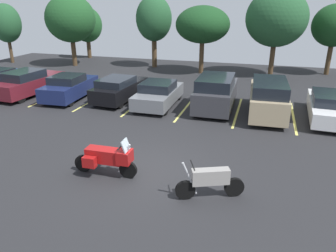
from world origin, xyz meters
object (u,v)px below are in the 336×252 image
car_charcoal (216,93)px  car_tan (268,98)px  motorcycle_touring (107,158)px  car_navy (69,87)px  motorcycle_second (210,181)px  car_black (119,89)px  car_maroon (28,83)px  car_white (329,106)px  car_grey (158,94)px

car_charcoal → car_tan: (2.73, -0.34, 0.04)m
motorcycle_touring → car_tan: (5.11, 7.97, 0.31)m
car_navy → motorcycle_second: bearing=-39.3°
car_black → car_tan: (8.47, -0.34, 0.25)m
motorcycle_touring → car_maroon: bearing=140.2°
car_black → car_white: car_black is taller
car_grey → car_maroon: bearing=-178.6°
car_grey → car_white: 8.86m
car_maroon → car_grey: (8.53, 0.21, -0.10)m
car_charcoal → motorcycle_touring: bearing=-105.9°
car_black → car_charcoal: (5.74, 0.00, 0.22)m
car_grey → car_charcoal: 3.22m
motorcycle_touring → car_grey: bearing=95.9°
car_maroon → motorcycle_touring: bearing=-39.8°
motorcycle_second → car_maroon: 15.27m
motorcycle_touring → car_black: car_black is taller
car_tan → car_white: (2.93, 0.22, -0.27)m
car_maroon → car_tan: (14.46, 0.18, 0.19)m
car_navy → motorcycle_touring: bearing=-50.5°
car_black → motorcycle_second: bearing=-51.4°
motorcycle_touring → car_maroon: 12.17m
car_tan → car_charcoal: bearing=172.9°
car_white → car_tan: bearing=-175.7°
car_maroon → car_charcoal: bearing=2.5°
motorcycle_touring → car_black: 8.96m
motorcycle_touring → car_maroon: (-9.36, 7.79, 0.12)m
motorcycle_second → car_grey: car_grey is taller
motorcycle_second → car_tan: (1.55, 8.34, 0.39)m
motorcycle_touring → car_white: car_white is taller
car_grey → car_white: size_ratio=0.88×
motorcycle_second → car_grey: (-4.37, 8.37, 0.10)m
car_maroon → motorcycle_second: bearing=-32.3°
car_black → car_charcoal: car_charcoal is taller
car_black → car_white: bearing=-0.6°
motorcycle_touring → car_charcoal: 8.65m
motorcycle_second → car_tan: bearing=79.4°
motorcycle_second → car_white: bearing=62.4°
motorcycle_touring → car_tan: 9.47m
motorcycle_touring → car_black: bearing=112.1°
motorcycle_touring → car_charcoal: size_ratio=0.51×
car_navy → car_tan: 11.53m
motorcycle_second → car_grey: 9.44m
car_grey → car_white: bearing=1.2°
motorcycle_second → car_grey: bearing=117.6°
car_black → car_white: (11.40, -0.12, -0.02)m
motorcycle_second → car_grey: size_ratio=0.47×
motorcycle_touring → car_tan: size_ratio=0.47×
motorcycle_touring → motorcycle_second: (3.55, -0.37, -0.08)m
car_navy → car_tan: car_tan is taller
car_navy → car_white: size_ratio=0.88×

